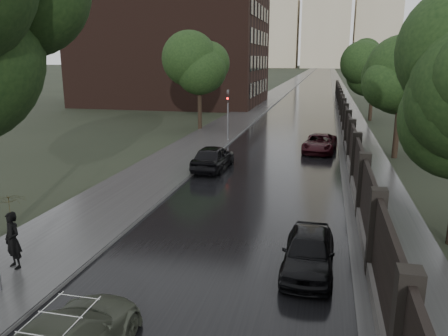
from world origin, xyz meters
TOP-DOWN VIEW (x-y plane):
  - road at (0.00, 190.00)m, footprint 8.00×420.00m
  - sidewalk_left at (-6.00, 190.00)m, footprint 4.00×420.00m
  - verge_right at (5.50, 190.00)m, footprint 3.00×420.00m
  - fence_right at (4.60, 32.01)m, footprint 0.45×75.72m
  - tree_left_far at (-8.00, 30.00)m, footprint 4.25×4.25m
  - tree_right_b at (7.50, 22.00)m, footprint 4.08×4.08m
  - tree_right_c at (7.50, 40.00)m, footprint 4.08×4.08m
  - traffic_light at (-4.30, 24.99)m, footprint 0.16×0.32m
  - brick_building at (-18.00, 52.00)m, footprint 24.00×18.00m
  - stalinist_tower at (0.00, 300.00)m, footprint 92.00×30.00m
  - hatchback_left at (-3.23, 16.29)m, footprint 1.89×4.37m
  - car_right_near at (2.71, 4.85)m, footprint 1.57×3.77m
  - car_right_far at (2.71, 22.69)m, footprint 2.48×4.61m
  - pedestrian_umbrella at (-5.90, 2.78)m, footprint 1.34×1.35m

SIDE VIEW (x-z plane):
  - road at x=0.00m, z-range 0.00..0.02m
  - verge_right at x=5.50m, z-range 0.00..0.08m
  - sidewalk_left at x=-6.00m, z-range 0.00..0.16m
  - car_right_far at x=2.71m, z-range 0.00..1.23m
  - car_right_near at x=2.71m, z-range 0.00..1.28m
  - hatchback_left at x=-3.23m, z-range 0.00..1.47m
  - fence_right at x=4.60m, z-range -0.34..2.36m
  - pedestrian_umbrella at x=-5.90m, z-range 0.61..3.34m
  - traffic_light at x=-4.30m, z-range 0.40..4.40m
  - tree_right_b at x=7.50m, z-range 1.44..8.46m
  - tree_right_c at x=7.50m, z-range 1.44..8.46m
  - tree_left_far at x=-8.00m, z-range 1.55..8.94m
  - brick_building at x=-18.00m, z-range 0.00..20.00m
  - stalinist_tower at x=0.00m, z-range -41.12..117.88m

